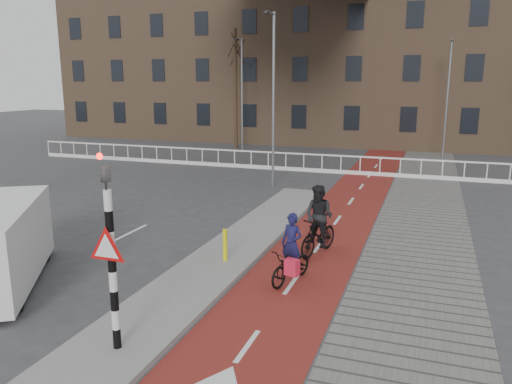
% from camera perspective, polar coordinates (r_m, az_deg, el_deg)
% --- Properties ---
extents(ground, '(120.00, 120.00, 0.00)m').
position_cam_1_polar(ground, '(10.93, -6.68, -13.35)').
color(ground, '#38383A').
rests_on(ground, ground).
extents(bike_lane, '(2.50, 60.00, 0.01)m').
position_cam_1_polar(bike_lane, '(19.60, 10.35, -1.68)').
color(bike_lane, maroon).
rests_on(bike_lane, ground).
extents(sidewalk, '(3.00, 60.00, 0.01)m').
position_cam_1_polar(sidewalk, '(19.38, 18.55, -2.31)').
color(sidewalk, slate).
rests_on(sidewalk, ground).
extents(curb_island, '(1.80, 16.00, 0.12)m').
position_cam_1_polar(curb_island, '(14.56, -2.22, -6.28)').
color(curb_island, gray).
rests_on(curb_island, ground).
extents(traffic_signal, '(0.80, 0.80, 3.68)m').
position_cam_1_polar(traffic_signal, '(8.87, -16.32, -6.16)').
color(traffic_signal, black).
rests_on(traffic_signal, curb_island).
extents(bollard, '(0.12, 0.12, 0.86)m').
position_cam_1_polar(bollard, '(13.21, -3.56, -6.06)').
color(bollard, yellow).
rests_on(bollard, curb_island).
extents(cyclist_near, '(1.00, 1.70, 1.71)m').
position_cam_1_polar(cyclist_near, '(12.08, 4.07, -7.72)').
color(cyclist_near, black).
rests_on(cyclist_near, bike_lane).
extents(cyclist_far, '(1.04, 1.91, 1.97)m').
position_cam_1_polar(cyclist_far, '(13.97, 7.18, -3.90)').
color(cyclist_far, black).
rests_on(cyclist_far, bike_lane).
extents(railing, '(28.00, 0.10, 0.99)m').
position_cam_1_polar(railing, '(27.81, -0.55, 3.35)').
color(railing, silver).
rests_on(railing, ground).
extents(townhouse_row, '(46.00, 10.00, 15.90)m').
position_cam_1_polar(townhouse_row, '(41.57, 9.59, 16.62)').
color(townhouse_row, '#7F6047').
rests_on(townhouse_row, ground).
extents(tree_mid, '(0.26, 0.26, 8.30)m').
position_cam_1_polar(tree_mid, '(35.84, -2.37, 11.58)').
color(tree_mid, '#2F2115').
rests_on(tree_mid, ground).
extents(streetlight_near, '(0.12, 0.12, 7.66)m').
position_cam_1_polar(streetlight_near, '(22.56, 2.00, 10.20)').
color(streetlight_near, slate).
rests_on(streetlight_near, ground).
extents(streetlight_left, '(0.12, 0.12, 7.50)m').
position_cam_1_polar(streetlight_left, '(34.41, -1.61, 10.89)').
color(streetlight_left, slate).
rests_on(streetlight_left, ground).
extents(streetlight_right, '(0.12, 0.12, 7.22)m').
position_cam_1_polar(streetlight_right, '(33.27, 21.00, 9.77)').
color(streetlight_right, slate).
rests_on(streetlight_right, ground).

